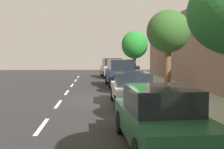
{
  "coord_description": "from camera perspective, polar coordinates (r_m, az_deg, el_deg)",
  "views": [
    {
      "loc": [
        -0.92,
        -14.49,
        2.31
      ],
      "look_at": [
        0.21,
        3.44,
        1.08
      ],
      "focal_mm": 45.5,
      "sensor_mm": 36.0,
      "label": 1
    }
  ],
  "objects": [
    {
      "name": "pedestrian_on_phone",
      "position": [
        18.92,
        11.07,
        -0.07
      ],
      "size": [
        0.37,
        0.57,
        1.58
      ],
      "color": "black",
      "rests_on": "sidewalk"
    },
    {
      "name": "parked_suv_dark_blue_far",
      "position": [
        21.14,
        1.64,
        0.42
      ],
      "size": [
        2.11,
        4.77,
        1.99
      ],
      "color": "navy",
      "rests_on": "ground"
    },
    {
      "name": "sidewalk",
      "position": [
        15.43,
        14.58,
        -4.58
      ],
      "size": [
        3.7,
        37.99,
        0.13
      ],
      "primitive_type": "cube",
      "color": "#9FAF98",
      "rests_on": "ground"
    },
    {
      "name": "parked_sedan_green_second",
      "position": [
        7.27,
        9.64,
        -8.52
      ],
      "size": [
        1.99,
        4.47,
        1.52
      ],
      "color": "#1E512D",
      "rests_on": "ground"
    },
    {
      "name": "cyclist_with_backpack",
      "position": [
        16.97,
        5.28,
        -0.45
      ],
      "size": [
        0.52,
        0.55,
        1.69
      ],
      "color": "#C6B284",
      "rests_on": "ground"
    },
    {
      "name": "ground",
      "position": [
        14.71,
        0.04,
        -5.13
      ],
      "size": [
        60.78,
        60.78,
        0.0
      ],
      "primitive_type": "plane",
      "color": "#282828"
    },
    {
      "name": "parked_sedan_white_mid",
      "position": [
        13.26,
        4.05,
        -2.85
      ],
      "size": [
        1.86,
        4.41,
        1.52
      ],
      "color": "white",
      "rests_on": "ground"
    },
    {
      "name": "lane_stripe_centre",
      "position": [
        13.7,
        -10.75,
        -5.85
      ],
      "size": [
        0.14,
        35.8,
        0.01
      ],
      "color": "white",
      "rests_on": "ground"
    },
    {
      "name": "parked_suv_silver_farthest",
      "position": [
        29.39,
        -0.11,
        1.4
      ],
      "size": [
        2.18,
        4.81,
        1.99
      ],
      "color": "#B7BABF",
      "rests_on": "ground"
    },
    {
      "name": "bicycle_at_curb",
      "position": [
        17.43,
        4.33,
        -2.47
      ],
      "size": [
        1.36,
        1.17,
        0.76
      ],
      "color": "black",
      "rests_on": "ground"
    },
    {
      "name": "street_tree_far_end",
      "position": [
        14.92,
        11.22,
        8.3
      ],
      "size": [
        2.2,
        2.2,
        4.48
      ],
      "color": "brown",
      "rests_on": "sidewalk"
    },
    {
      "name": "curb_edge",
      "position": [
        14.94,
        7.5,
        -4.76
      ],
      "size": [
        0.16,
        37.99,
        0.13
      ],
      "primitive_type": "cube",
      "color": "gray",
      "rests_on": "ground"
    },
    {
      "name": "lane_stripe_bike_edge",
      "position": [
        14.74,
        1.86,
        -5.09
      ],
      "size": [
        0.12,
        37.99,
        0.01
      ],
      "primitive_type": "cube",
      "color": "white",
      "rests_on": "ground"
    },
    {
      "name": "street_tree_corner",
      "position": [
        26.81,
        4.55,
        5.89
      ],
      "size": [
        2.45,
        2.45,
        4.43
      ],
      "color": "brown",
      "rests_on": "sidewalk"
    }
  ]
}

